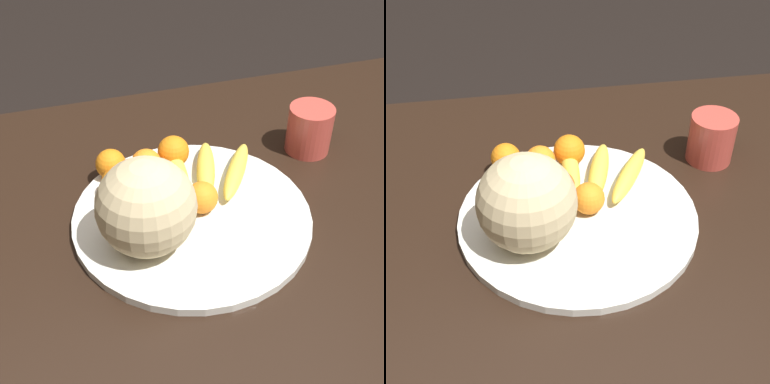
{
  "view_description": "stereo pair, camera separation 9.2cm",
  "coord_description": "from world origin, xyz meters",
  "views": [
    {
      "loc": [
        0.26,
        0.63,
        1.42
      ],
      "look_at": [
        0.06,
        -0.05,
        0.82
      ],
      "focal_mm": 50.0,
      "sensor_mm": 36.0,
      "label": 1
    },
    {
      "loc": [
        0.17,
        0.65,
        1.42
      ],
      "look_at": [
        0.06,
        -0.05,
        0.82
      ],
      "focal_mm": 50.0,
      "sensor_mm": 36.0,
      "label": 2
    }
  ],
  "objects": [
    {
      "name": "orange_top_small",
      "position": [
        0.05,
        -0.2,
        0.8
      ],
      "size": [
        0.06,
        0.06,
        0.06
      ],
      "color": "orange",
      "rests_on": "fruit_bowl"
    },
    {
      "name": "orange_front_right",
      "position": [
        0.17,
        -0.14,
        0.8
      ],
      "size": [
        0.06,
        0.06,
        0.06
      ],
      "color": "orange",
      "rests_on": "fruit_bowl"
    },
    {
      "name": "kitchen_table",
      "position": [
        0.0,
        0.0,
        0.67
      ],
      "size": [
        1.52,
        1.05,
        0.76
      ],
      "color": "black",
      "rests_on": "ground_plane"
    },
    {
      "name": "ceramic_mug",
      "position": [
        -0.24,
        -0.19,
        0.81
      ],
      "size": [
        0.12,
        0.1,
        0.1
      ],
      "rotation": [
        0.0,
        0.0,
        3.73
      ],
      "color": "#B74238",
      "rests_on": "kitchen_table"
    },
    {
      "name": "banana_bunch",
      "position": [
        -0.0,
        -0.14,
        0.79
      ],
      "size": [
        0.19,
        0.21,
        0.04
      ],
      "rotation": [
        0.0,
        0.0,
        4.41
      ],
      "color": "#473819",
      "rests_on": "fruit_bowl"
    },
    {
      "name": "orange_front_left",
      "position": [
        0.11,
        -0.18,
        0.8
      ],
      "size": [
        0.06,
        0.06,
        0.06
      ],
      "color": "orange",
      "rests_on": "fruit_bowl"
    },
    {
      "name": "fruit_bowl",
      "position": [
        0.06,
        -0.05,
        0.77
      ],
      "size": [
        0.43,
        0.43,
        0.02
      ],
      "color": "silver",
      "rests_on": "kitchen_table"
    },
    {
      "name": "orange_mid_center",
      "position": [
        0.09,
        -0.09,
        0.8
      ],
      "size": [
        0.06,
        0.06,
        0.06
      ],
      "color": "orange",
      "rests_on": "fruit_bowl"
    },
    {
      "name": "melon",
      "position": [
        0.15,
        -0.0,
        0.85
      ],
      "size": [
        0.16,
        0.16,
        0.16
      ],
      "color": "#C6B284",
      "rests_on": "fruit_bowl"
    },
    {
      "name": "produce_tag",
      "position": [
        0.07,
        -0.13,
        0.77
      ],
      "size": [
        0.09,
        0.07,
        0.0
      ],
      "rotation": [
        0.0,
        0.0,
        -0.54
      ],
      "color": "white",
      "rests_on": "fruit_bowl"
    },
    {
      "name": "orange_back_right",
      "position": [
        0.04,
        -0.06,
        0.8
      ],
      "size": [
        0.06,
        0.06,
        0.06
      ],
      "color": "orange",
      "rests_on": "fruit_bowl"
    },
    {
      "name": "orange_back_left",
      "position": [
        0.17,
        -0.2,
        0.8
      ],
      "size": [
        0.06,
        0.06,
        0.06
      ],
      "color": "orange",
      "rests_on": "fruit_bowl"
    }
  ]
}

